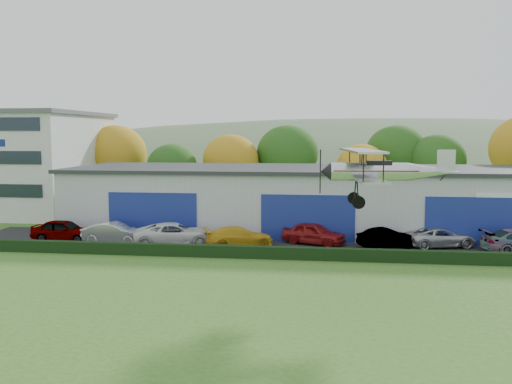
# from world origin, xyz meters

# --- Properties ---
(ground) EXTENTS (300.00, 300.00, 0.00)m
(ground) POSITION_xyz_m (0.00, 0.00, 0.00)
(ground) COLOR #366620
(ground) RESTS_ON ground
(apron) EXTENTS (48.00, 9.00, 0.05)m
(apron) POSITION_xyz_m (3.00, 21.00, 0.03)
(apron) COLOR black
(apron) RESTS_ON ground
(hedge) EXTENTS (46.00, 0.60, 0.80)m
(hedge) POSITION_xyz_m (3.00, 16.20, 0.40)
(hedge) COLOR black
(hedge) RESTS_ON ground
(hangar) EXTENTS (40.60, 12.60, 5.30)m
(hangar) POSITION_xyz_m (5.00, 27.98, 2.66)
(hangar) COLOR #B2B7BC
(hangar) RESTS_ON ground
(tree_belt) EXTENTS (75.70, 13.22, 10.12)m
(tree_belt) POSITION_xyz_m (0.85, 40.62, 5.61)
(tree_belt) COLOR #3D2614
(tree_belt) RESTS_ON ground
(distant_hills) EXTENTS (430.00, 196.00, 56.00)m
(distant_hills) POSITION_xyz_m (-4.38, 140.00, -13.05)
(distant_hills) COLOR #4C6642
(distant_hills) RESTS_ON ground
(car_0) EXTENTS (4.88, 2.12, 1.64)m
(car_0) POSITION_xyz_m (-13.27, 19.90, 0.87)
(car_0) COLOR gray
(car_0) RESTS_ON apron
(car_1) EXTENTS (4.72, 1.73, 1.54)m
(car_1) POSITION_xyz_m (-9.21, 19.67, 0.82)
(car_1) COLOR silver
(car_1) RESTS_ON apron
(car_2) EXTENTS (6.45, 4.19, 1.65)m
(car_2) POSITION_xyz_m (-4.45, 19.33, 0.88)
(car_2) COLOR silver
(car_2) RESTS_ON apron
(car_3) EXTENTS (5.30, 3.59, 1.43)m
(car_3) POSITION_xyz_m (0.16, 19.59, 0.76)
(car_3) COLOR gold
(car_3) RESTS_ON apron
(car_4) EXTENTS (5.02, 3.54, 1.59)m
(car_4) POSITION_xyz_m (5.50, 21.14, 0.84)
(car_4) COLOR maroon
(car_4) RESTS_ON apron
(car_5) EXTENTS (4.52, 2.75, 1.41)m
(car_5) POSITION_xyz_m (10.75, 20.44, 0.75)
(car_5) COLOR gray
(car_5) RESTS_ON apron
(car_6) EXTENTS (5.43, 3.59, 1.39)m
(car_6) POSITION_xyz_m (14.55, 21.36, 0.74)
(car_6) COLOR silver
(car_6) RESTS_ON apron
(biplane) EXTENTS (6.71, 7.70, 2.88)m
(biplane) POSITION_xyz_m (9.07, 9.13, 6.32)
(biplane) COLOR silver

